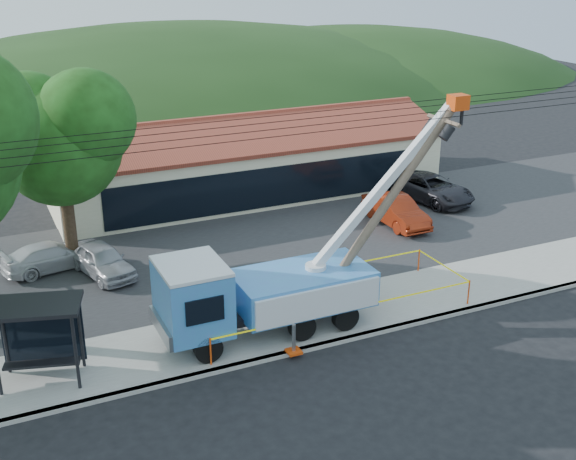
% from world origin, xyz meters
% --- Properties ---
extents(ground, '(120.00, 120.00, 0.00)m').
position_xyz_m(ground, '(0.00, 0.00, 0.00)').
color(ground, black).
rests_on(ground, ground).
extents(curb, '(60.00, 0.25, 0.15)m').
position_xyz_m(curb, '(0.00, 2.10, 0.07)').
color(curb, gray).
rests_on(curb, ground).
extents(sidewalk, '(60.00, 4.00, 0.15)m').
position_xyz_m(sidewalk, '(0.00, 4.00, 0.07)').
color(sidewalk, gray).
rests_on(sidewalk, ground).
extents(parking_lot, '(60.00, 12.00, 0.10)m').
position_xyz_m(parking_lot, '(0.00, 12.00, 0.05)').
color(parking_lot, '#28282B').
rests_on(parking_lot, ground).
extents(strip_mall, '(22.50, 8.53, 4.67)m').
position_xyz_m(strip_mall, '(4.00, 19.98, 1.88)').
color(strip_mall, beige).
rests_on(strip_mall, ground).
extents(tree_lot, '(6.30, 5.60, 8.94)m').
position_xyz_m(tree_lot, '(-7.00, 13.00, 6.21)').
color(tree_lot, '#332316').
rests_on(tree_lot, ground).
extents(hill_center, '(89.60, 64.00, 32.00)m').
position_xyz_m(hill_center, '(10.00, 55.00, 0.00)').
color(hill_center, '#1A3413').
rests_on(hill_center, ground).
extents(hill_east, '(72.80, 52.00, 26.00)m').
position_xyz_m(hill_east, '(30.00, 55.00, 0.00)').
color(hill_east, '#1A3413').
rests_on(hill_east, ground).
extents(utility_truck, '(12.14, 4.30, 8.21)m').
position_xyz_m(utility_truck, '(-1.66, 3.83, 1.85)').
color(utility_truck, black).
rests_on(utility_truck, ground).
extents(leaning_pole, '(6.53, 1.92, 8.16)m').
position_xyz_m(leaning_pole, '(3.50, 3.69, 4.54)').
color(leaning_pole, brown).
rests_on(leaning_pole, ground).
extents(bus_shelter, '(3.26, 2.50, 2.78)m').
position_xyz_m(bus_shelter, '(-9.40, 4.03, 2.20)').
color(bus_shelter, black).
rests_on(bus_shelter, ground).
extents(caution_tape, '(10.90, 3.54, 1.02)m').
position_xyz_m(caution_tape, '(1.28, 4.17, 0.91)').
color(caution_tape, '#DC400B').
rests_on(caution_tape, ground).
extents(car_silver, '(2.61, 4.31, 1.37)m').
position_xyz_m(car_silver, '(-5.99, 11.46, 0.00)').
color(car_silver, '#A7A8AE').
rests_on(car_silver, ground).
extents(car_red, '(1.59, 4.50, 1.48)m').
position_xyz_m(car_red, '(9.00, 11.36, 0.00)').
color(car_red, maroon).
rests_on(car_red, ground).
extents(car_white, '(4.57, 2.71, 1.24)m').
position_xyz_m(car_white, '(-7.94, 13.02, 0.00)').
color(car_white, silver).
rests_on(car_white, ground).
extents(car_dark, '(3.45, 5.68, 1.47)m').
position_xyz_m(car_dark, '(12.81, 13.71, 0.00)').
color(car_dark, black).
rests_on(car_dark, ground).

